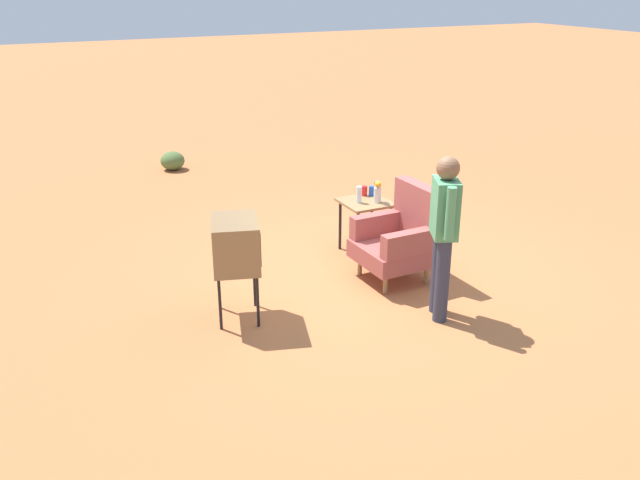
% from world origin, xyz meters
% --- Properties ---
extents(ground_plane, '(60.00, 60.00, 0.00)m').
position_xyz_m(ground_plane, '(0.00, 0.00, 0.00)').
color(ground_plane, '#B76B3D').
extents(armchair, '(0.80, 0.80, 1.06)m').
position_xyz_m(armchair, '(0.07, 0.21, 0.50)').
color(armchair, '#937047').
rests_on(armchair, ground).
extents(side_table, '(0.56, 0.56, 0.66)m').
position_xyz_m(side_table, '(-0.74, 0.22, 0.56)').
color(side_table, black).
rests_on(side_table, ground).
extents(tv_on_stand, '(0.70, 0.60, 1.03)m').
position_xyz_m(tv_on_stand, '(0.16, -1.74, 0.78)').
color(tv_on_stand, black).
rests_on(tv_on_stand, ground).
extents(person_standing, '(0.52, 0.35, 1.64)m').
position_xyz_m(person_standing, '(1.01, 0.06, 0.94)').
color(person_standing, '#2D3347').
rests_on(person_standing, ground).
extents(soda_can_red, '(0.07, 0.07, 0.12)m').
position_xyz_m(soda_can_red, '(-0.94, 0.31, 0.72)').
color(soda_can_red, red).
rests_on(soda_can_red, side_table).
extents(bottle_short_clear, '(0.06, 0.06, 0.20)m').
position_xyz_m(bottle_short_clear, '(-0.73, 0.12, 0.76)').
color(bottle_short_clear, silver).
rests_on(bottle_short_clear, side_table).
extents(soda_can_blue, '(0.07, 0.07, 0.12)m').
position_xyz_m(soda_can_blue, '(-0.89, 0.38, 0.72)').
color(soda_can_blue, blue).
rests_on(soda_can_blue, side_table).
extents(flower_vase, '(0.15, 0.10, 0.27)m').
position_xyz_m(flower_vase, '(-0.66, 0.32, 0.81)').
color(flower_vase, silver).
rests_on(flower_vase, side_table).
extents(shrub_mid, '(0.41, 0.41, 0.32)m').
position_xyz_m(shrub_mid, '(-5.44, -0.94, 0.16)').
color(shrub_mid, '#516B38').
rests_on(shrub_mid, ground).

